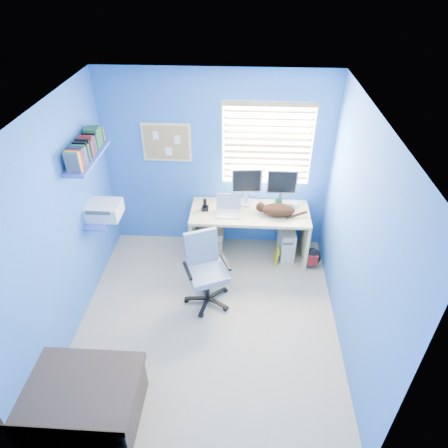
# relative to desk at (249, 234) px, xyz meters

# --- Properties ---
(floor) EXTENTS (3.00, 3.20, 0.00)m
(floor) POSITION_rel_desk_xyz_m (-0.46, -1.26, -0.37)
(floor) COLOR tan
(floor) RESTS_ON ground
(ceiling) EXTENTS (3.00, 3.20, 0.00)m
(ceiling) POSITION_rel_desk_xyz_m (-0.46, -1.26, 2.13)
(ceiling) COLOR white
(ceiling) RESTS_ON wall_back
(wall_back) EXTENTS (3.00, 0.01, 2.50)m
(wall_back) POSITION_rel_desk_xyz_m (-0.46, 0.34, 0.88)
(wall_back) COLOR blue
(wall_back) RESTS_ON ground
(wall_front) EXTENTS (3.00, 0.01, 2.50)m
(wall_front) POSITION_rel_desk_xyz_m (-0.46, -2.86, 0.88)
(wall_front) COLOR blue
(wall_front) RESTS_ON ground
(wall_left) EXTENTS (0.01, 3.20, 2.50)m
(wall_left) POSITION_rel_desk_xyz_m (-1.96, -1.26, 0.88)
(wall_left) COLOR blue
(wall_left) RESTS_ON ground
(wall_right) EXTENTS (0.01, 3.20, 2.50)m
(wall_right) POSITION_rel_desk_xyz_m (1.04, -1.26, 0.88)
(wall_right) COLOR blue
(wall_right) RESTS_ON ground
(desk) EXTENTS (1.58, 0.65, 0.74)m
(desk) POSITION_rel_desk_xyz_m (0.00, 0.00, 0.00)
(desk) COLOR #DFC987
(desk) RESTS_ON floor
(laptop) EXTENTS (0.34, 0.27, 0.22)m
(laptop) POSITION_rel_desk_xyz_m (-0.28, -0.08, 0.48)
(laptop) COLOR silver
(laptop) RESTS_ON desk
(monitor_left) EXTENTS (0.41, 0.15, 0.54)m
(monitor_left) POSITION_rel_desk_xyz_m (-0.06, 0.19, 0.64)
(monitor_left) COLOR silver
(monitor_left) RESTS_ON desk
(monitor_right) EXTENTS (0.40, 0.12, 0.54)m
(monitor_right) POSITION_rel_desk_xyz_m (0.41, 0.18, 0.64)
(monitor_right) COLOR silver
(monitor_right) RESTS_ON desk
(phone) EXTENTS (0.09, 0.11, 0.17)m
(phone) POSITION_rel_desk_xyz_m (-0.60, 0.01, 0.45)
(phone) COLOR black
(phone) RESTS_ON desk
(mug) EXTENTS (0.10, 0.09, 0.10)m
(mug) POSITION_rel_desk_xyz_m (0.38, 0.14, 0.42)
(mug) COLOR #245E35
(mug) RESTS_ON desk
(cd_spindle) EXTENTS (0.13, 0.13, 0.07)m
(cd_spindle) POSITION_rel_desk_xyz_m (0.59, 0.16, 0.41)
(cd_spindle) COLOR silver
(cd_spindle) RESTS_ON desk
(cat) EXTENTS (0.47, 0.30, 0.16)m
(cat) POSITION_rel_desk_xyz_m (0.36, -0.07, 0.45)
(cat) COLOR black
(cat) RESTS_ON desk
(tower_pc) EXTENTS (0.22, 0.45, 0.45)m
(tower_pc) POSITION_rel_desk_xyz_m (0.53, 0.04, -0.14)
(tower_pc) COLOR beige
(tower_pc) RESTS_ON floor
(drawer_boxes) EXTENTS (0.35, 0.28, 0.41)m
(drawer_boxes) POSITION_rel_desk_xyz_m (-0.54, 0.02, -0.17)
(drawer_boxes) COLOR tan
(drawer_boxes) RESTS_ON floor
(yellow_book) EXTENTS (0.03, 0.17, 0.24)m
(yellow_book) POSITION_rel_desk_xyz_m (0.39, -0.16, -0.25)
(yellow_book) COLOR yellow
(yellow_book) RESTS_ON floor
(backpack) EXTENTS (0.25, 0.19, 0.29)m
(backpack) POSITION_rel_desk_xyz_m (0.87, -0.19, -0.22)
(backpack) COLOR black
(backpack) RESTS_ON floor
(bed_corner) EXTENTS (1.02, 0.72, 0.49)m
(bed_corner) POSITION_rel_desk_xyz_m (-1.50, -2.48, -0.13)
(bed_corner) COLOR #473529
(bed_corner) RESTS_ON floor
(office_chair) EXTENTS (0.71, 0.71, 0.93)m
(office_chair) POSITION_rel_desk_xyz_m (-0.51, -0.90, -0.02)
(office_chair) COLOR black
(office_chair) RESTS_ON floor
(window_blinds) EXTENTS (1.15, 0.05, 1.10)m
(window_blinds) POSITION_rel_desk_xyz_m (0.19, 0.31, 1.18)
(window_blinds) COLOR white
(window_blinds) RESTS_ON ground
(corkboard) EXTENTS (0.64, 0.02, 0.52)m
(corkboard) POSITION_rel_desk_xyz_m (-1.11, 0.33, 1.18)
(corkboard) COLOR #DFC987
(corkboard) RESTS_ON ground
(wall_shelves) EXTENTS (0.42, 0.90, 1.05)m
(wall_shelves) POSITION_rel_desk_xyz_m (-1.81, -0.51, 1.06)
(wall_shelves) COLOR blue
(wall_shelves) RESTS_ON ground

